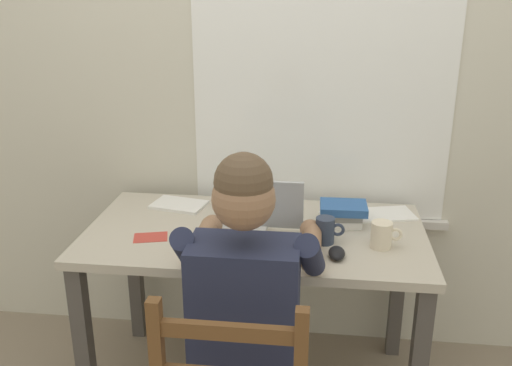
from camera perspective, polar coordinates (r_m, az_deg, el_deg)
The scene contains 13 objects.
back_wall at distance 2.54m, azimuth 1.23°, elevation 10.63°, with size 6.00×0.08×2.60m.
desk at distance 2.32m, azimuth -0.09°, elevation -7.14°, with size 1.36×0.72×0.75m.
seated_person at distance 1.92m, azimuth -0.72°, elevation -12.09°, with size 0.50×0.60×1.24m.
laptop at distance 2.15m, azimuth 0.29°, elevation -4.71°, with size 0.33×0.29×0.23m.
computer_mouse at distance 2.07m, azimuth 8.18°, elevation -7.03°, with size 0.06×0.10×0.03m, color black.
coffee_mug_white at distance 2.17m, azimuth 12.63°, elevation -5.15°, with size 0.12×0.08×0.10m.
coffee_mug_dark at distance 2.17m, azimuth 7.07°, elevation -4.78°, with size 0.11×0.07×0.10m.
coffee_mug_spare at distance 2.43m, azimuth -2.34°, elevation -1.90°, with size 0.12×0.08×0.10m.
book_stack_main at distance 2.34m, azimuth 8.74°, elevation -3.07°, with size 0.20×0.15×0.09m.
paper_pile_near_laptop at distance 2.54m, azimuth -7.81°, elevation -2.19°, with size 0.23×0.15×0.01m, color white.
paper_pile_back_corner at distance 2.48m, azimuth 12.80°, elevation -3.10°, with size 0.25×0.16×0.01m, color white.
paper_pile_side at distance 2.33m, azimuth -1.50°, elevation -3.91°, with size 0.23×0.19×0.02m, color white.
landscape_photo_print at distance 2.25m, azimuth -10.63°, elevation -5.42°, with size 0.13×0.09×0.00m, color #C63D33.
Camera 1 is at (0.25, -2.06, 1.69)m, focal length 39.51 mm.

